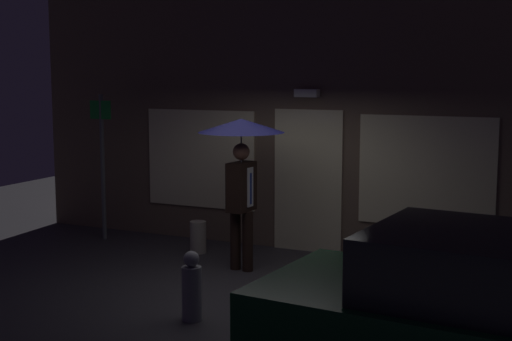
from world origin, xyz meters
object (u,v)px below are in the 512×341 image
object	(u,v)px
sidewalk_bollard	(198,237)
fire_hydrant	(192,288)
person_with_umbrella	(241,149)
sidewalk_bollard_2	(510,277)
street_sign_post	(102,158)

from	to	relation	value
sidewalk_bollard	fire_hydrant	distance (m)	3.07
person_with_umbrella	sidewalk_bollard_2	size ratio (longest dim) A/B	4.01
person_with_umbrella	street_sign_post	bearing A→B (deg)	-99.01
person_with_umbrella	fire_hydrant	world-z (taller)	person_with_umbrella
sidewalk_bollard_2	fire_hydrant	size ratio (longest dim) A/B	0.67
person_with_umbrella	sidewalk_bollard_2	world-z (taller)	person_with_umbrella
person_with_umbrella	sidewalk_bollard	size ratio (longest dim) A/B	4.35
person_with_umbrella	fire_hydrant	bearing A→B (deg)	16.08
street_sign_post	sidewalk_bollard	distance (m)	2.17
street_sign_post	sidewalk_bollard	world-z (taller)	street_sign_post
sidewalk_bollard	fire_hydrant	size ratio (longest dim) A/B	0.62
person_with_umbrella	street_sign_post	xyz separation A→B (m)	(-2.90, 0.74, -0.34)
fire_hydrant	person_with_umbrella	bearing A→B (deg)	100.84
person_with_umbrella	fire_hydrant	distance (m)	2.52
fire_hydrant	street_sign_post	bearing A→B (deg)	139.33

